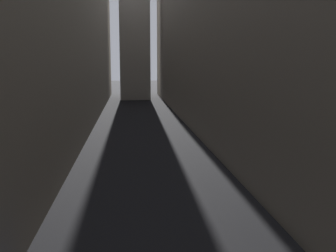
# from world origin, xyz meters

# --- Properties ---
(ground_plane) EXTENTS (264.00, 264.00, 0.00)m
(ground_plane) POSITION_xyz_m (0.00, 48.00, 0.00)
(ground_plane) COLOR black
(building_block_left) EXTENTS (10.56, 108.00, 21.49)m
(building_block_left) POSITION_xyz_m (-10.78, 50.00, 10.75)
(building_block_left) COLOR #756B5B
(building_block_left) RESTS_ON ground
(building_block_right) EXTENTS (14.48, 108.00, 23.97)m
(building_block_right) POSITION_xyz_m (12.74, 50.00, 11.98)
(building_block_right) COLOR gray
(building_block_right) RESTS_ON ground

